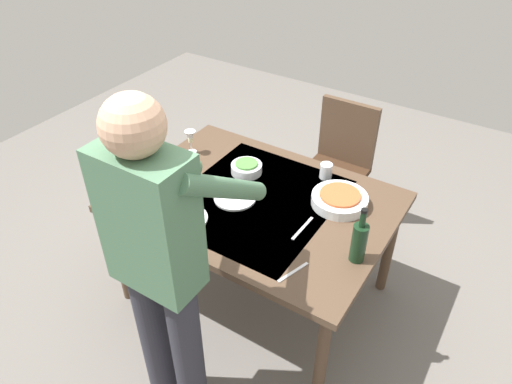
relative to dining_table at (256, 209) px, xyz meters
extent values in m
plane|color=#66605B|center=(0.00, 0.00, -0.67)|extent=(6.00, 6.00, 0.00)
cube|color=#4C3828|center=(0.00, 0.00, 0.05)|extent=(1.44, 1.06, 0.04)
cube|color=#B2B7C1|center=(0.00, 0.00, 0.07)|extent=(0.79, 0.90, 0.00)
cylinder|color=#4C3828|center=(-0.65, -0.46, -0.32)|extent=(0.06, 0.06, 0.69)
cylinder|color=#4C3828|center=(0.65, -0.46, -0.32)|extent=(0.06, 0.06, 0.69)
cylinder|color=#4C3828|center=(-0.65, 0.46, -0.32)|extent=(0.06, 0.06, 0.69)
cylinder|color=#4C3828|center=(0.65, 0.46, -0.32)|extent=(0.06, 0.06, 0.69)
cube|color=#352114|center=(-0.10, -0.83, -0.22)|extent=(0.40, 0.40, 0.04)
cube|color=#4C3828|center=(-0.10, -1.01, 0.03)|extent=(0.40, 0.04, 0.45)
cylinder|color=#4C3828|center=(-0.27, -1.00, -0.44)|extent=(0.04, 0.04, 0.43)
cylinder|color=#4C3828|center=(0.07, -1.00, -0.44)|extent=(0.04, 0.04, 0.43)
cylinder|color=#4C3828|center=(-0.27, -0.66, -0.44)|extent=(0.04, 0.04, 0.43)
cylinder|color=#4C3828|center=(0.07, -0.66, -0.44)|extent=(0.04, 0.04, 0.43)
cylinder|color=#2D2D38|center=(0.05, 0.81, -0.23)|extent=(0.14, 0.14, 0.88)
cylinder|color=#2D2D38|center=(-0.15, 0.81, -0.23)|extent=(0.14, 0.14, 0.88)
cube|color=#4C7556|center=(-0.05, 0.81, 0.51)|extent=(0.36, 0.20, 0.60)
sphere|color=tan|center=(-0.05, 0.81, 0.91)|extent=(0.22, 0.22, 0.22)
cylinder|color=#4C7556|center=(0.12, 0.57, 0.59)|extent=(0.08, 0.52, 0.40)
cylinder|color=#4C7556|center=(-0.22, 0.57, 0.59)|extent=(0.08, 0.52, 0.40)
cylinder|color=black|center=(-0.64, 0.13, 0.17)|extent=(0.07, 0.07, 0.20)
cylinder|color=black|center=(-0.64, 0.13, 0.31)|extent=(0.03, 0.03, 0.08)
cylinder|color=black|center=(-0.64, 0.13, 0.36)|extent=(0.03, 0.03, 0.02)
cylinder|color=white|center=(0.59, -0.19, 0.07)|extent=(0.06, 0.06, 0.01)
cylinder|color=white|center=(0.59, -0.19, 0.11)|extent=(0.01, 0.01, 0.07)
cone|color=white|center=(0.59, -0.19, 0.18)|extent=(0.07, 0.07, 0.07)
cylinder|color=beige|center=(0.59, -0.19, 0.16)|extent=(0.03, 0.03, 0.03)
cylinder|color=silver|center=(0.49, 0.06, 0.12)|extent=(0.08, 0.08, 0.09)
cylinder|color=silver|center=(0.59, 0.29, 0.11)|extent=(0.08, 0.08, 0.09)
cylinder|color=silver|center=(-0.23, -0.39, 0.11)|extent=(0.07, 0.07, 0.09)
cylinder|color=silver|center=(-0.40, -0.20, 0.10)|extent=(0.30, 0.30, 0.05)
cylinder|color=#C6562D|center=(-0.40, -0.20, 0.12)|extent=(0.22, 0.22, 0.03)
cylinder|color=silver|center=(0.18, -0.19, 0.10)|extent=(0.18, 0.18, 0.05)
cylinder|color=#4C843D|center=(0.18, -0.19, 0.12)|extent=(0.13, 0.13, 0.03)
cylinder|color=silver|center=(0.10, 0.05, 0.08)|extent=(0.23, 0.23, 0.01)
cylinder|color=silver|center=(0.22, 0.34, 0.08)|extent=(0.23, 0.23, 0.01)
cube|color=silver|center=(-0.33, 0.08, 0.07)|extent=(0.02, 0.20, 0.00)
cube|color=silver|center=(-0.43, 0.37, 0.07)|extent=(0.07, 0.18, 0.00)
camera|label=1|loc=(-1.09, 1.72, 1.65)|focal=33.51mm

